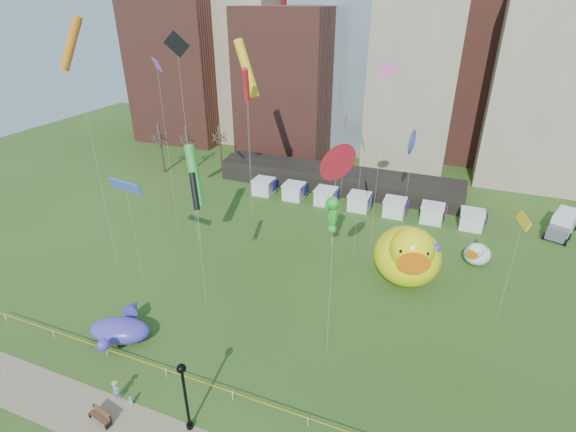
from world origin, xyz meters
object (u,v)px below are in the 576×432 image
at_px(woman, 116,392).
at_px(toddler, 131,401).
at_px(lamppost, 184,390).
at_px(seahorse_green, 333,212).
at_px(big_duck, 408,254).
at_px(park_bench, 101,415).
at_px(box_truck, 563,224).
at_px(whale_inflatable, 121,328).
at_px(seahorse_purple, 433,255).
at_px(small_duck, 477,254).

bearing_deg(woman, toddler, -16.54).
height_order(lamppost, woman, lamppost).
xyz_separation_m(seahorse_green, woman, (-8.35, -27.80, -3.78)).
bearing_deg(seahorse_green, woman, -89.96).
height_order(big_duck, toddler, big_duck).
relative_size(big_duck, park_bench, 5.19).
relative_size(box_truck, woman, 4.12).
distance_m(whale_inflatable, lamppost, 12.24).
bearing_deg(seahorse_purple, whale_inflatable, -142.14).
xyz_separation_m(small_duck, seahorse_purple, (-4.51, -6.13, 2.29)).
distance_m(lamppost, woman, 7.01).
relative_size(whale_inflatable, toddler, 7.98).
height_order(seahorse_green, seahorse_purple, seahorse_green).
relative_size(seahorse_green, toddler, 7.68).
height_order(seahorse_green, toddler, seahorse_green).
relative_size(seahorse_green, park_bench, 3.34).
relative_size(seahorse_purple, toddler, 5.90).
bearing_deg(box_truck, woman, -109.94).
xyz_separation_m(park_bench, box_truck, (34.72, 43.78, 0.86)).
height_order(seahorse_green, woman, seahorse_green).
relative_size(park_bench, lamppost, 0.32).
xyz_separation_m(small_duck, woman, (-24.78, -30.09, -0.53)).
bearing_deg(woman, lamppost, -16.54).
height_order(park_bench, lamppost, lamppost).
distance_m(small_duck, box_truck, 15.56).
bearing_deg(park_bench, seahorse_green, 85.19).
height_order(box_truck, woman, box_truck).
height_order(big_duck, seahorse_green, big_duck).
height_order(big_duck, park_bench, big_duck).
bearing_deg(small_duck, big_duck, -118.12).
bearing_deg(toddler, seahorse_green, 94.04).
relative_size(whale_inflatable, park_bench, 3.47).
bearing_deg(park_bench, woman, 106.20).
bearing_deg(big_duck, lamppost, -127.65).
height_order(seahorse_purple, park_bench, seahorse_purple).
xyz_separation_m(big_duck, box_truck, (17.09, 18.28, -1.99)).
bearing_deg(woman, seahorse_green, 56.73).
bearing_deg(small_duck, lamppost, -102.43).
distance_m(big_duck, lamppost, 26.25).
bearing_deg(toddler, park_bench, -101.52).
xyz_separation_m(seahorse_green, box_truck, (26.55, 14.11, -3.23)).
distance_m(big_duck, box_truck, 25.11).
bearing_deg(woman, big_duck, 36.44).
xyz_separation_m(whale_inflatable, toddler, (5.50, -5.46, -0.63)).
bearing_deg(small_duck, seahorse_green, -153.04).
xyz_separation_m(seahorse_purple, whale_inflatable, (-24.51, -18.50, -2.58)).
relative_size(lamppost, box_truck, 0.90).
relative_size(small_duck, woman, 2.58).
relative_size(big_duck, woman, 6.23).
height_order(small_duck, seahorse_purple, seahorse_purple).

